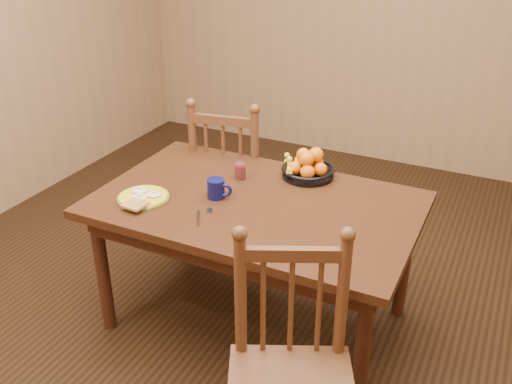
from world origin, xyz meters
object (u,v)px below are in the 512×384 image
at_px(breakfast_plate, 143,197).
at_px(coffee_mug, 217,188).
at_px(chair_far, 232,179).
at_px(fruit_bowl, 307,167).
at_px(chair_near, 291,378).
at_px(dining_table, 256,216).

relative_size(breakfast_plate, coffee_mug, 2.18).
height_order(chair_far, fruit_bowl, chair_far).
bearing_deg(chair_near, fruit_bowl, 84.35).
xyz_separation_m(chair_far, chair_near, (1.00, -1.41, -0.00)).
relative_size(dining_table, fruit_bowl, 4.94).
relative_size(breakfast_plate, fruit_bowl, 0.90).
relative_size(chair_far, coffee_mug, 7.84).
distance_m(breakfast_plate, fruit_bowl, 0.89).
relative_size(chair_near, coffee_mug, 7.78).
height_order(coffee_mug, fruit_bowl, fruit_bowl).
bearing_deg(breakfast_plate, coffee_mug, 29.24).
xyz_separation_m(breakfast_plate, fruit_bowl, (0.64, 0.61, 0.04)).
xyz_separation_m(dining_table, chair_near, (0.53, -0.80, -0.16)).
height_order(chair_near, breakfast_plate, chair_near).
bearing_deg(coffee_mug, fruit_bowl, 53.64).
bearing_deg(dining_table, breakfast_plate, -155.69).
bearing_deg(chair_near, chair_far, 100.52).
height_order(chair_far, coffee_mug, chair_far).
distance_m(coffee_mug, fruit_bowl, 0.54).
xyz_separation_m(dining_table, coffee_mug, (-0.19, -0.05, 0.14)).
relative_size(coffee_mug, fruit_bowl, 0.41).
bearing_deg(chair_near, breakfast_plate, 127.12).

